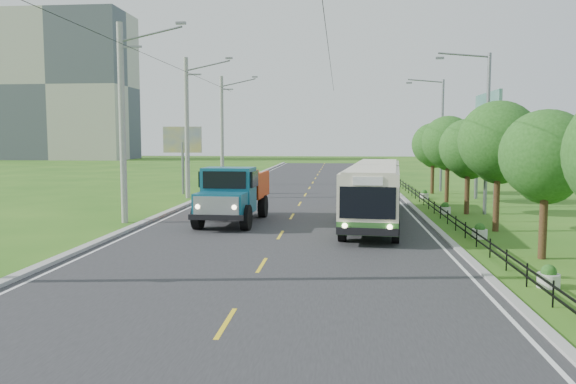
# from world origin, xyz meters

# --- Properties ---
(ground) EXTENTS (240.00, 240.00, 0.00)m
(ground) POSITION_xyz_m (0.00, 0.00, 0.00)
(ground) COLOR #265B15
(ground) RESTS_ON ground
(road) EXTENTS (14.00, 120.00, 0.02)m
(road) POSITION_xyz_m (0.00, 20.00, 0.01)
(road) COLOR #28282B
(road) RESTS_ON ground
(curb_left) EXTENTS (0.40, 120.00, 0.15)m
(curb_left) POSITION_xyz_m (-7.20, 20.00, 0.07)
(curb_left) COLOR #9E9E99
(curb_left) RESTS_ON ground
(curb_right) EXTENTS (0.30, 120.00, 0.10)m
(curb_right) POSITION_xyz_m (7.15, 20.00, 0.05)
(curb_right) COLOR #9E9E99
(curb_right) RESTS_ON ground
(edge_line_left) EXTENTS (0.12, 120.00, 0.00)m
(edge_line_left) POSITION_xyz_m (-6.65, 20.00, 0.02)
(edge_line_left) COLOR silver
(edge_line_left) RESTS_ON road
(edge_line_right) EXTENTS (0.12, 120.00, 0.00)m
(edge_line_right) POSITION_xyz_m (6.65, 20.00, 0.02)
(edge_line_right) COLOR silver
(edge_line_right) RESTS_ON road
(centre_dash) EXTENTS (0.12, 2.20, 0.00)m
(centre_dash) POSITION_xyz_m (0.00, 0.00, 0.02)
(centre_dash) COLOR yellow
(centre_dash) RESTS_ON road
(railing_right) EXTENTS (0.04, 40.00, 0.60)m
(railing_right) POSITION_xyz_m (8.00, 14.00, 0.30)
(railing_right) COLOR black
(railing_right) RESTS_ON ground
(pole_near) EXTENTS (3.51, 0.32, 10.00)m
(pole_near) POSITION_xyz_m (-8.26, 9.00, 5.09)
(pole_near) COLOR gray
(pole_near) RESTS_ON ground
(pole_mid) EXTENTS (3.51, 0.32, 10.00)m
(pole_mid) POSITION_xyz_m (-8.26, 21.00, 5.09)
(pole_mid) COLOR gray
(pole_mid) RESTS_ON ground
(pole_far) EXTENTS (3.51, 0.32, 10.00)m
(pole_far) POSITION_xyz_m (-8.26, 33.00, 5.09)
(pole_far) COLOR gray
(pole_far) RESTS_ON ground
(tree_second) EXTENTS (3.18, 3.26, 5.30)m
(tree_second) POSITION_xyz_m (9.86, 2.14, 3.52)
(tree_second) COLOR #382314
(tree_second) RESTS_ON ground
(tree_third) EXTENTS (3.60, 3.62, 6.00)m
(tree_third) POSITION_xyz_m (9.86, 8.14, 3.99)
(tree_third) COLOR #382314
(tree_third) RESTS_ON ground
(tree_fourth) EXTENTS (3.24, 3.31, 5.40)m
(tree_fourth) POSITION_xyz_m (9.86, 14.14, 3.59)
(tree_fourth) COLOR #382314
(tree_fourth) RESTS_ON ground
(tree_fifth) EXTENTS (3.48, 3.52, 5.80)m
(tree_fifth) POSITION_xyz_m (9.86, 20.14, 3.85)
(tree_fifth) COLOR #382314
(tree_fifth) RESTS_ON ground
(tree_back) EXTENTS (3.30, 3.36, 5.50)m
(tree_back) POSITION_xyz_m (9.86, 26.14, 3.65)
(tree_back) COLOR #382314
(tree_back) RESTS_ON ground
(streetlight_mid) EXTENTS (3.02, 0.20, 9.07)m
(streetlight_mid) POSITION_xyz_m (10.64, 14.00, 4.90)
(streetlight_mid) COLOR slate
(streetlight_mid) RESTS_ON ground
(streetlight_far) EXTENTS (3.02, 0.20, 9.07)m
(streetlight_far) POSITION_xyz_m (10.64, 28.00, 4.90)
(streetlight_far) COLOR slate
(streetlight_far) RESTS_ON ground
(planter_front) EXTENTS (0.64, 0.64, 0.67)m
(planter_front) POSITION_xyz_m (8.60, -2.00, 0.29)
(planter_front) COLOR silver
(planter_front) RESTS_ON ground
(planter_near) EXTENTS (0.64, 0.64, 0.67)m
(planter_near) POSITION_xyz_m (8.60, 6.00, 0.29)
(planter_near) COLOR silver
(planter_near) RESTS_ON ground
(planter_mid) EXTENTS (0.64, 0.64, 0.67)m
(planter_mid) POSITION_xyz_m (8.60, 14.00, 0.29)
(planter_mid) COLOR silver
(planter_mid) RESTS_ON ground
(planter_far) EXTENTS (0.64, 0.64, 0.67)m
(planter_far) POSITION_xyz_m (8.60, 22.00, 0.29)
(planter_far) COLOR silver
(planter_far) RESTS_ON ground
(billboard_left) EXTENTS (3.00, 0.20, 5.20)m
(billboard_left) POSITION_xyz_m (-9.50, 24.00, 3.87)
(billboard_left) COLOR slate
(billboard_left) RESTS_ON ground
(billboard_right) EXTENTS (0.24, 6.00, 7.30)m
(billboard_right) POSITION_xyz_m (12.30, 20.00, 5.34)
(billboard_right) COLOR slate
(billboard_right) RESTS_ON ground
(apartment_near) EXTENTS (28.00, 14.00, 30.00)m
(apartment_near) POSITION_xyz_m (-55.00, 95.00, 15.00)
(apartment_near) COLOR #B7B2A3
(apartment_near) RESTS_ON ground
(apartment_far) EXTENTS (24.00, 14.00, 26.00)m
(apartment_far) POSITION_xyz_m (-80.00, 120.00, 13.00)
(apartment_far) COLOR #B7B2A3
(apartment_far) RESTS_ON ground
(bus) EXTENTS (3.88, 15.11, 2.89)m
(bus) POSITION_xyz_m (4.41, 10.69, 1.73)
(bus) COLOR #2E6428
(bus) RESTS_ON ground
(dump_truck) EXTENTS (2.94, 6.93, 2.86)m
(dump_truck) POSITION_xyz_m (-2.79, 9.58, 1.62)
(dump_truck) COLOR #12566F
(dump_truck) RESTS_ON ground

